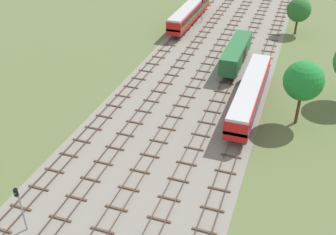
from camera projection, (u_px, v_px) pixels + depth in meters
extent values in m
plane|color=#5B6B3D|center=(209.00, 63.00, 68.87)|extent=(480.00, 480.00, 0.00)
cube|color=gray|center=(209.00, 63.00, 68.86)|extent=(21.87, 176.00, 0.01)
cube|color=#47382D|center=(158.00, 53.00, 72.25)|extent=(0.07, 126.00, 0.15)
cube|color=#47382D|center=(165.00, 54.00, 71.85)|extent=(0.07, 126.00, 0.15)
cube|color=brown|center=(1.00, 229.00, 37.28)|extent=(2.40, 0.22, 0.14)
cube|color=brown|center=(21.00, 207.00, 39.69)|extent=(2.40, 0.22, 0.14)
cube|color=brown|center=(39.00, 188.00, 42.09)|extent=(2.40, 0.22, 0.14)
cube|color=brown|center=(55.00, 171.00, 44.49)|extent=(2.40, 0.22, 0.14)
cube|color=brown|center=(69.00, 155.00, 46.89)|extent=(2.40, 0.22, 0.14)
cube|color=brown|center=(82.00, 141.00, 49.30)|extent=(2.40, 0.22, 0.14)
cube|color=brown|center=(94.00, 128.00, 51.70)|extent=(2.40, 0.22, 0.14)
cube|color=brown|center=(104.00, 116.00, 54.10)|extent=(2.40, 0.22, 0.14)
cube|color=brown|center=(114.00, 106.00, 56.51)|extent=(2.40, 0.22, 0.14)
cube|color=brown|center=(123.00, 96.00, 58.91)|extent=(2.40, 0.22, 0.14)
cube|color=brown|center=(131.00, 87.00, 61.31)|extent=(2.40, 0.22, 0.14)
cube|color=brown|center=(139.00, 79.00, 63.71)|extent=(2.40, 0.22, 0.14)
cube|color=brown|center=(146.00, 71.00, 66.12)|extent=(2.40, 0.22, 0.14)
cube|color=brown|center=(152.00, 64.00, 68.52)|extent=(2.40, 0.22, 0.14)
cube|color=brown|center=(159.00, 57.00, 70.92)|extent=(2.40, 0.22, 0.14)
cube|color=brown|center=(164.00, 51.00, 73.33)|extent=(2.40, 0.22, 0.14)
cube|color=brown|center=(170.00, 45.00, 75.73)|extent=(2.40, 0.22, 0.14)
cube|color=brown|center=(175.00, 39.00, 78.13)|extent=(2.40, 0.22, 0.14)
cube|color=brown|center=(179.00, 34.00, 80.54)|extent=(2.40, 0.22, 0.14)
cube|color=brown|center=(184.00, 29.00, 82.94)|extent=(2.40, 0.22, 0.14)
cube|color=brown|center=(188.00, 25.00, 85.34)|extent=(2.40, 0.22, 0.14)
cube|color=brown|center=(192.00, 20.00, 87.74)|extent=(2.40, 0.22, 0.14)
cube|color=brown|center=(196.00, 16.00, 90.15)|extent=(2.40, 0.22, 0.14)
cube|color=brown|center=(199.00, 12.00, 92.55)|extent=(2.40, 0.22, 0.14)
cube|color=brown|center=(203.00, 9.00, 94.95)|extent=(2.40, 0.22, 0.14)
cube|color=brown|center=(206.00, 5.00, 97.36)|extent=(2.40, 0.22, 0.14)
cube|color=brown|center=(209.00, 2.00, 99.76)|extent=(2.40, 0.22, 0.14)
cube|color=#47382D|center=(181.00, 56.00, 71.00)|extent=(0.07, 126.00, 0.15)
cube|color=#47382D|center=(189.00, 57.00, 70.60)|extent=(0.07, 126.00, 0.15)
cube|color=brown|center=(60.00, 219.00, 38.44)|extent=(2.40, 0.22, 0.14)
cube|color=brown|center=(76.00, 198.00, 40.84)|extent=(2.40, 0.22, 0.14)
cube|color=brown|center=(91.00, 179.00, 43.24)|extent=(2.40, 0.22, 0.14)
cube|color=brown|center=(103.00, 163.00, 45.65)|extent=(2.40, 0.22, 0.14)
cube|color=brown|center=(115.00, 148.00, 48.05)|extent=(2.40, 0.22, 0.14)
cube|color=brown|center=(125.00, 135.00, 50.45)|extent=(2.40, 0.22, 0.14)
cube|color=brown|center=(135.00, 122.00, 52.86)|extent=(2.40, 0.22, 0.14)
cube|color=brown|center=(143.00, 111.00, 55.26)|extent=(2.40, 0.22, 0.14)
cube|color=brown|center=(151.00, 101.00, 57.66)|extent=(2.40, 0.22, 0.14)
cube|color=brown|center=(159.00, 92.00, 60.06)|extent=(2.40, 0.22, 0.14)
cube|color=brown|center=(165.00, 83.00, 62.47)|extent=(2.40, 0.22, 0.14)
cube|color=brown|center=(172.00, 75.00, 64.87)|extent=(2.40, 0.22, 0.14)
cube|color=brown|center=(177.00, 67.00, 67.27)|extent=(2.40, 0.22, 0.14)
cube|color=brown|center=(183.00, 61.00, 69.68)|extent=(2.40, 0.22, 0.14)
cube|color=brown|center=(188.00, 54.00, 72.08)|extent=(2.40, 0.22, 0.14)
cube|color=brown|center=(192.00, 48.00, 74.48)|extent=(2.40, 0.22, 0.14)
cube|color=brown|center=(197.00, 42.00, 76.88)|extent=(2.40, 0.22, 0.14)
cube|color=brown|center=(201.00, 37.00, 79.29)|extent=(2.40, 0.22, 0.14)
cube|color=brown|center=(205.00, 32.00, 81.69)|extent=(2.40, 0.22, 0.14)
cube|color=brown|center=(209.00, 27.00, 84.09)|extent=(2.40, 0.22, 0.14)
cube|color=brown|center=(212.00, 23.00, 86.50)|extent=(2.40, 0.22, 0.14)
cube|color=brown|center=(215.00, 18.00, 88.90)|extent=(2.40, 0.22, 0.14)
cube|color=brown|center=(218.00, 14.00, 91.30)|extent=(2.40, 0.22, 0.14)
cube|color=brown|center=(221.00, 11.00, 93.71)|extent=(2.40, 0.22, 0.14)
cube|color=brown|center=(224.00, 7.00, 96.11)|extent=(2.40, 0.22, 0.14)
cube|color=brown|center=(227.00, 4.00, 98.51)|extent=(2.40, 0.22, 0.14)
cube|color=brown|center=(229.00, 0.00, 100.91)|extent=(2.40, 0.22, 0.14)
cube|color=#47382D|center=(206.00, 59.00, 69.75)|extent=(0.07, 126.00, 0.15)
cube|color=#47382D|center=(214.00, 60.00, 69.35)|extent=(0.07, 126.00, 0.15)
cube|color=brown|center=(102.00, 230.00, 37.19)|extent=(2.40, 0.22, 0.14)
cube|color=brown|center=(116.00, 208.00, 39.59)|extent=(2.40, 0.22, 0.14)
cube|color=brown|center=(129.00, 189.00, 42.00)|extent=(2.40, 0.22, 0.14)
cube|color=brown|center=(140.00, 171.00, 44.40)|extent=(2.40, 0.22, 0.14)
cube|color=brown|center=(150.00, 156.00, 46.80)|extent=(2.40, 0.22, 0.14)
cube|color=brown|center=(159.00, 141.00, 49.21)|extent=(2.40, 0.22, 0.14)
cube|color=brown|center=(167.00, 129.00, 51.61)|extent=(2.40, 0.22, 0.14)
cube|color=brown|center=(174.00, 117.00, 54.01)|extent=(2.40, 0.22, 0.14)
cube|color=brown|center=(181.00, 106.00, 56.41)|extent=(2.40, 0.22, 0.14)
cube|color=brown|center=(187.00, 96.00, 58.82)|extent=(2.40, 0.22, 0.14)
cube|color=brown|center=(193.00, 87.00, 61.22)|extent=(2.40, 0.22, 0.14)
cube|color=brown|center=(198.00, 79.00, 63.62)|extent=(2.40, 0.22, 0.14)
cube|color=brown|center=(203.00, 71.00, 66.03)|extent=(2.40, 0.22, 0.14)
cube|color=brown|center=(208.00, 64.00, 68.43)|extent=(2.40, 0.22, 0.14)
cube|color=brown|center=(212.00, 57.00, 70.83)|extent=(2.40, 0.22, 0.14)
cube|color=brown|center=(216.00, 51.00, 73.23)|extent=(2.40, 0.22, 0.14)
cube|color=brown|center=(220.00, 45.00, 75.64)|extent=(2.40, 0.22, 0.14)
cube|color=brown|center=(223.00, 40.00, 78.04)|extent=(2.40, 0.22, 0.14)
cube|color=brown|center=(227.00, 35.00, 80.44)|extent=(2.40, 0.22, 0.14)
cube|color=brown|center=(230.00, 30.00, 82.85)|extent=(2.40, 0.22, 0.14)
cube|color=brown|center=(233.00, 25.00, 85.25)|extent=(2.40, 0.22, 0.14)
cube|color=brown|center=(235.00, 21.00, 87.65)|extent=(2.40, 0.22, 0.14)
cube|color=brown|center=(238.00, 17.00, 90.05)|extent=(2.40, 0.22, 0.14)
cube|color=brown|center=(240.00, 13.00, 92.46)|extent=(2.40, 0.22, 0.14)
cube|color=brown|center=(243.00, 9.00, 94.86)|extent=(2.40, 0.22, 0.14)
cube|color=brown|center=(245.00, 5.00, 97.26)|extent=(2.40, 0.22, 0.14)
cube|color=brown|center=(247.00, 2.00, 99.67)|extent=(2.40, 0.22, 0.14)
cube|color=#47382D|center=(232.00, 63.00, 68.51)|extent=(0.07, 126.00, 0.15)
cube|color=#47382D|center=(240.00, 64.00, 68.11)|extent=(0.07, 126.00, 0.15)
cube|color=brown|center=(159.00, 219.00, 38.35)|extent=(2.40, 0.22, 0.14)
cube|color=brown|center=(169.00, 199.00, 40.75)|extent=(2.40, 0.22, 0.14)
cube|color=brown|center=(178.00, 180.00, 43.15)|extent=(2.40, 0.22, 0.14)
cube|color=brown|center=(187.00, 163.00, 45.56)|extent=(2.40, 0.22, 0.14)
cube|color=brown|center=(194.00, 149.00, 47.96)|extent=(2.40, 0.22, 0.14)
cube|color=brown|center=(201.00, 135.00, 50.36)|extent=(2.40, 0.22, 0.14)
cube|color=brown|center=(207.00, 123.00, 52.76)|extent=(2.40, 0.22, 0.14)
cube|color=brown|center=(212.00, 112.00, 55.17)|extent=(2.40, 0.22, 0.14)
cube|color=brown|center=(217.00, 101.00, 57.57)|extent=(2.40, 0.22, 0.14)
cube|color=brown|center=(222.00, 92.00, 59.97)|extent=(2.40, 0.22, 0.14)
cube|color=brown|center=(226.00, 83.00, 62.38)|extent=(2.40, 0.22, 0.14)
cube|color=brown|center=(230.00, 75.00, 64.78)|extent=(2.40, 0.22, 0.14)
cube|color=brown|center=(234.00, 68.00, 67.18)|extent=(2.40, 0.22, 0.14)
cube|color=brown|center=(237.00, 61.00, 69.58)|extent=(2.40, 0.22, 0.14)
cube|color=brown|center=(241.00, 54.00, 71.99)|extent=(2.40, 0.22, 0.14)
cube|color=brown|center=(244.00, 48.00, 74.39)|extent=(2.40, 0.22, 0.14)
cube|color=brown|center=(246.00, 43.00, 76.79)|extent=(2.40, 0.22, 0.14)
cube|color=brown|center=(249.00, 37.00, 79.20)|extent=(2.40, 0.22, 0.14)
cube|color=brown|center=(251.00, 32.00, 81.60)|extent=(2.40, 0.22, 0.14)
cube|color=brown|center=(254.00, 27.00, 84.00)|extent=(2.40, 0.22, 0.14)
cube|color=brown|center=(256.00, 23.00, 86.40)|extent=(2.40, 0.22, 0.14)
cube|color=brown|center=(258.00, 19.00, 88.81)|extent=(2.40, 0.22, 0.14)
cube|color=brown|center=(260.00, 15.00, 91.21)|extent=(2.40, 0.22, 0.14)
cube|color=brown|center=(262.00, 11.00, 93.61)|extent=(2.40, 0.22, 0.14)
cube|color=brown|center=(264.00, 7.00, 96.02)|extent=(2.40, 0.22, 0.14)
cube|color=brown|center=(265.00, 4.00, 98.42)|extent=(2.40, 0.22, 0.14)
cube|color=brown|center=(267.00, 0.00, 100.82)|extent=(2.40, 0.22, 0.14)
cube|color=#47382D|center=(258.00, 66.00, 67.26)|extent=(0.07, 126.00, 0.15)
cube|color=#47382D|center=(267.00, 68.00, 66.86)|extent=(0.07, 126.00, 0.15)
cube|color=brown|center=(205.00, 231.00, 37.10)|extent=(2.40, 0.22, 0.14)
cube|color=brown|center=(212.00, 209.00, 39.50)|extent=(2.40, 0.22, 0.14)
cube|color=brown|center=(219.00, 189.00, 41.90)|extent=(2.40, 0.22, 0.14)
cube|color=brown|center=(225.00, 172.00, 44.31)|extent=(2.40, 0.22, 0.14)
cube|color=brown|center=(231.00, 156.00, 46.71)|extent=(2.40, 0.22, 0.14)
cube|color=brown|center=(236.00, 142.00, 49.11)|extent=(2.40, 0.22, 0.14)
cube|color=brown|center=(241.00, 129.00, 51.52)|extent=(2.40, 0.22, 0.14)
cube|color=brown|center=(245.00, 117.00, 53.92)|extent=(2.40, 0.22, 0.14)
cube|color=brown|center=(249.00, 107.00, 56.32)|extent=(2.40, 0.22, 0.14)
cube|color=brown|center=(252.00, 97.00, 58.73)|extent=(2.40, 0.22, 0.14)
cube|color=brown|center=(255.00, 88.00, 61.13)|extent=(2.40, 0.22, 0.14)
cube|color=brown|center=(258.00, 79.00, 63.53)|extent=(2.40, 0.22, 0.14)
cube|color=brown|center=(261.00, 72.00, 65.93)|extent=(2.40, 0.22, 0.14)
cube|color=brown|center=(263.00, 64.00, 68.34)|extent=(2.40, 0.22, 0.14)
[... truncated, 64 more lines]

